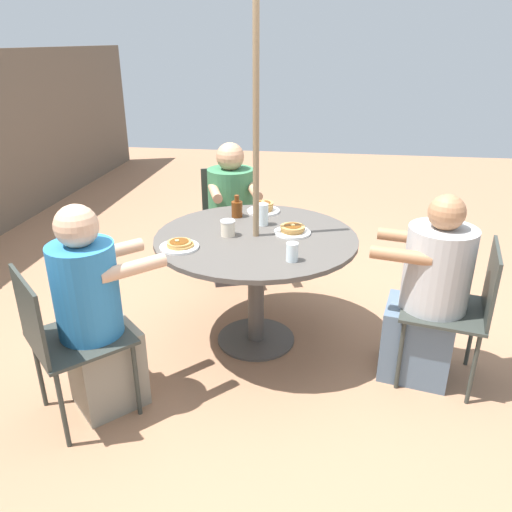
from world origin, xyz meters
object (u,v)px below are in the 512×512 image
Objects in this scene: diner_east at (428,299)px; drinking_glass_a at (292,252)px; drinking_glass_b at (263,214)px; patio_chair_east at (460,304)px; syrup_bottle at (237,208)px; pancake_plate_b at (180,245)px; patio_chair_south at (229,212)px; patio_chair_north at (63,335)px; diner_north at (96,319)px; diner_south at (232,219)px; patio_table at (256,253)px; pancake_plate_a at (292,230)px; pancake_plate_c at (263,208)px; coffee_cup at (228,228)px.

diner_east is 10.83× the size of drinking_glass_a.
patio_chair_east is at bearing -111.07° from drinking_glass_b.
pancake_plate_b is at bearing 158.86° from syrup_bottle.
pancake_plate_b is at bearing 70.43° from patio_chair_south.
diner_north reaches higher than patio_chair_north.
patio_chair_south is 6.04× the size of drinking_glass_b.
patio_table is at bearing 90.00° from diner_south.
patio_chair_east and patio_chair_south have the same top height.
diner_south is at bearing -3.03° from pancake_plate_b.
diner_east is 4.96× the size of pancake_plate_a.
syrup_bottle is 0.79m from drinking_glass_a.
diner_east reaches higher than pancake_plate_c.
coffee_cup is at bearing 92.54° from patio_chair_east.
syrup_bottle is at bearing -21.14° from pancake_plate_b.
syrup_bottle is (0.33, 0.17, 0.17)m from patio_table.
pancake_plate_b is at bearing 117.76° from pancake_plate_a.
pancake_plate_b is (-0.32, 0.61, -0.00)m from pancake_plate_a.
coffee_cup reaches higher than pancake_plate_c.
pancake_plate_b is 1.50× the size of syrup_bottle.
drinking_glass_b is at bearing -4.62° from patio_table.
coffee_cup reaches higher than pancake_plate_b.
pancake_plate_b is (-0.25, 0.40, 0.13)m from patio_table.
patio_chair_south is at bearing 58.16° from diner_east.
diner_east reaches higher than patio_chair_north.
drinking_glass_a is at bearing -144.49° from patio_table.
coffee_cup is (-0.03, 0.17, 0.17)m from patio_table.
diner_east reaches higher than patio_chair_east.
drinking_glass_a is at bearing -161.98° from pancake_plate_c.
diner_east is at bearing 63.51° from patio_chair_north.
patio_chair_south is 1.62m from drinking_glass_a.
patio_chair_north is at bearing 131.51° from pancake_plate_a.
pancake_plate_c is at bearing 6.76° from drinking_glass_b.
diner_east is 7.90× the size of drinking_glass_b.
diner_east is at bearing -123.37° from pancake_plate_c.
diner_east is (-0.21, -1.00, -0.12)m from patio_table.
patio_chair_north is 2.02m from patio_chair_south.
patio_chair_south is at bearing 29.38° from pancake_plate_c.
pancake_plate_c is at bearing 30.80° from pancake_plate_a.
drinking_glass_b is at bearing 23.06° from drinking_glass_a.
patio_chair_south is 0.81m from pancake_plate_c.
drinking_glass_b reaches higher than drinking_glass_a.
drinking_glass_b is at bearing -39.67° from coffee_cup.
pancake_plate_c is at bearing 1.91° from patio_table.
patio_chair_east reaches higher than drinking_glass_a.
diner_north reaches higher than diner_east.
drinking_glass_b reaches higher than pancake_plate_a.
pancake_plate_a is 0.69m from pancake_plate_b.
syrup_bottle reaches higher than coffee_cup.
diner_south is at bearing 19.25° from patio_table.
syrup_bottle reaches higher than pancake_plate_a.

